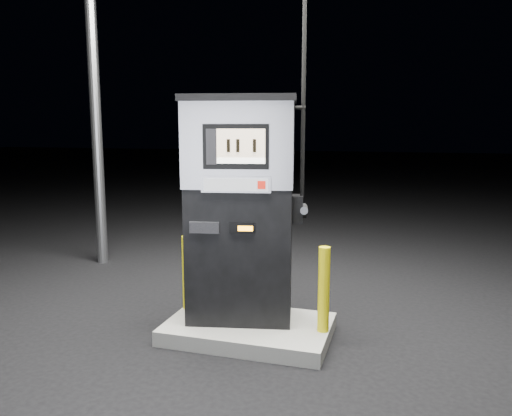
# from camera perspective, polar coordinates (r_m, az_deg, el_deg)

# --- Properties ---
(ground) EXTENTS (80.00, 80.00, 0.00)m
(ground) POSITION_cam_1_polar(r_m,az_deg,el_deg) (5.13, -0.82, -14.43)
(ground) COLOR black
(ground) RESTS_ON ground
(pump_island) EXTENTS (1.60, 1.00, 0.15)m
(pump_island) POSITION_cam_1_polar(r_m,az_deg,el_deg) (5.10, -0.82, -13.66)
(pump_island) COLOR gray
(pump_island) RESTS_ON ground
(fuel_dispenser) EXTENTS (1.27, 0.86, 4.57)m
(fuel_dispenser) POSITION_cam_1_polar(r_m,az_deg,el_deg) (4.89, -1.79, 0.08)
(fuel_dispenser) COLOR black
(fuel_dispenser) RESTS_ON pump_island
(bollard_left) EXTENTS (0.11, 0.11, 0.78)m
(bollard_left) POSITION_cam_1_polar(r_m,az_deg,el_deg) (5.36, -7.88, -7.31)
(bollard_left) COLOR yellow
(bollard_left) RESTS_ON pump_island
(bollard_right) EXTENTS (0.13, 0.13, 0.82)m
(bollard_right) POSITION_cam_1_polar(r_m,az_deg,el_deg) (4.76, 7.75, -9.22)
(bollard_right) COLOR yellow
(bollard_right) RESTS_ON pump_island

